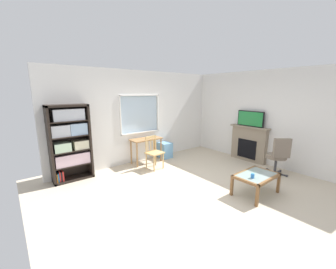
{
  "coord_description": "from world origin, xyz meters",
  "views": [
    {
      "loc": [
        -3.17,
        -2.9,
        2.11
      ],
      "look_at": [
        -0.18,
        0.87,
        1.1
      ],
      "focal_mm": 22.02,
      "sensor_mm": 36.0,
      "label": 1
    }
  ],
  "objects": [
    {
      "name": "sippy_cup",
      "position": [
        0.49,
        -0.96,
        0.48
      ],
      "size": [
        0.07,
        0.07,
        0.09
      ],
      "primitive_type": "cylinder",
      "color": "#337FD6",
      "rests_on": "coffee_table"
    },
    {
      "name": "desk_under_window",
      "position": [
        -0.0,
        2.13,
        0.61
      ],
      "size": [
        0.94,
        0.44,
        0.74
      ],
      "color": "#A37547",
      "rests_on": "ground"
    },
    {
      "name": "ground",
      "position": [
        0.0,
        0.0,
        -0.01
      ],
      "size": [
        6.34,
        5.97,
        0.02
      ],
      "primitive_type": "cube",
      "color": "beige"
    },
    {
      "name": "tv",
      "position": [
        2.55,
        0.35,
        1.31
      ],
      "size": [
        0.06,
        0.82,
        0.46
      ],
      "color": "black",
      "rests_on": "fireplace"
    },
    {
      "name": "wall_back_with_window",
      "position": [
        0.0,
        2.48,
        1.34
      ],
      "size": [
        5.34,
        0.15,
        2.7
      ],
      "color": "silver",
      "rests_on": "ground"
    },
    {
      "name": "fireplace",
      "position": [
        2.57,
        0.35,
        0.54
      ],
      "size": [
        0.26,
        1.19,
        1.08
      ],
      "color": "gray",
      "rests_on": "ground"
    },
    {
      "name": "coffee_table",
      "position": [
        0.73,
        -0.92,
        0.37
      ],
      "size": [
        0.91,
        0.6,
        0.43
      ],
      "color": "#8C9E99",
      "rests_on": "ground"
    },
    {
      "name": "wall_right",
      "position": [
        2.73,
        0.0,
        1.35
      ],
      "size": [
        0.12,
        5.17,
        2.7
      ],
      "primitive_type": "cube",
      "color": "silver",
      "rests_on": "ground"
    },
    {
      "name": "wooden_chair",
      "position": [
        -0.09,
        1.62,
        0.46
      ],
      "size": [
        0.46,
        0.45,
        0.9
      ],
      "color": "tan",
      "rests_on": "ground"
    },
    {
      "name": "office_chair",
      "position": [
        2.06,
        -0.75,
        0.55
      ],
      "size": [
        0.63,
        0.61,
        1.0
      ],
      "color": "#7A6B5B",
      "rests_on": "ground"
    },
    {
      "name": "bookshelf",
      "position": [
        -2.05,
        2.24,
        0.96
      ],
      "size": [
        0.9,
        0.38,
        1.82
      ],
      "color": "black",
      "rests_on": "ground"
    },
    {
      "name": "plastic_drawer_unit",
      "position": [
        0.73,
        2.18,
        0.25
      ],
      "size": [
        0.35,
        0.4,
        0.49
      ],
      "primitive_type": "cube",
      "color": "#72ADDB",
      "rests_on": "ground"
    }
  ]
}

